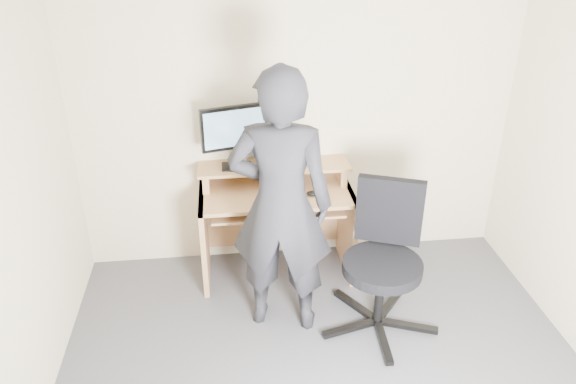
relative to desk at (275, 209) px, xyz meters
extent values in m
cube|color=beige|center=(0.20, 0.22, 0.70)|extent=(3.50, 0.02, 2.50)
cube|color=tan|center=(-0.58, -0.08, -0.17)|extent=(0.04, 0.60, 0.75)
cube|color=tan|center=(0.58, -0.08, -0.17)|extent=(0.04, 0.60, 0.75)
cube|color=tan|center=(0.00, -0.08, 0.19)|extent=(1.20, 0.60, 0.03)
cube|color=tan|center=(0.00, -0.16, 0.09)|extent=(1.02, 0.38, 0.02)
cube|color=tan|center=(-0.54, 0.07, 0.28)|extent=(0.05, 0.28, 0.15)
cube|color=tan|center=(0.54, 0.07, 0.28)|extent=(0.05, 0.28, 0.15)
cube|color=tan|center=(0.00, 0.07, 0.35)|extent=(1.20, 0.30, 0.02)
cube|color=tan|center=(0.00, 0.21, -0.12)|extent=(1.20, 0.03, 0.65)
cube|color=black|center=(-0.29, 0.06, 0.37)|extent=(0.23, 0.15, 0.02)
cube|color=black|center=(-0.29, 0.09, 0.45)|extent=(0.05, 0.04, 0.15)
cube|color=black|center=(-0.29, 0.06, 0.70)|extent=(0.52, 0.17, 0.34)
cube|color=#82B6E1|center=(-0.29, 0.04, 0.70)|extent=(0.46, 0.13, 0.29)
cube|color=black|center=(-0.08, 0.09, 0.46)|extent=(0.09, 0.14, 0.20)
cylinder|color=#B1B1B5|center=(-0.01, 0.07, 0.45)|extent=(0.08, 0.08, 0.18)
cube|color=black|center=(0.20, 0.04, 0.37)|extent=(0.07, 0.13, 0.01)
cube|color=black|center=(-0.33, 0.00, 0.38)|extent=(0.05, 0.04, 0.03)
torus|color=silver|center=(-0.15, 0.15, 0.37)|extent=(0.17, 0.17, 0.06)
cube|color=black|center=(-0.05, -0.17, 0.12)|extent=(0.46, 0.19, 0.03)
ellipsoid|color=black|center=(0.27, -0.18, 0.22)|extent=(0.11, 0.08, 0.04)
cube|color=black|center=(0.86, -0.93, -0.50)|extent=(0.41, 0.21, 0.03)
cube|color=black|center=(0.80, -0.68, -0.50)|extent=(0.31, 0.36, 0.03)
cube|color=black|center=(0.54, -0.66, -0.50)|extent=(0.27, 0.39, 0.03)
cube|color=black|center=(0.44, -0.90, -0.50)|extent=(0.42, 0.16, 0.03)
cube|color=black|center=(0.64, -1.07, -0.50)|extent=(0.08, 0.42, 0.03)
cylinder|color=black|center=(0.66, -0.85, -0.27)|extent=(0.07, 0.07, 0.44)
cylinder|color=black|center=(0.66, -0.85, -0.03)|extent=(0.56, 0.56, 0.08)
cube|color=black|center=(0.75, -0.62, 0.29)|extent=(0.46, 0.23, 0.50)
imported|color=black|center=(-0.03, -0.69, 0.41)|extent=(0.79, 0.61, 1.92)
camera|label=1|loc=(-0.36, -3.94, 2.22)|focal=35.00mm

